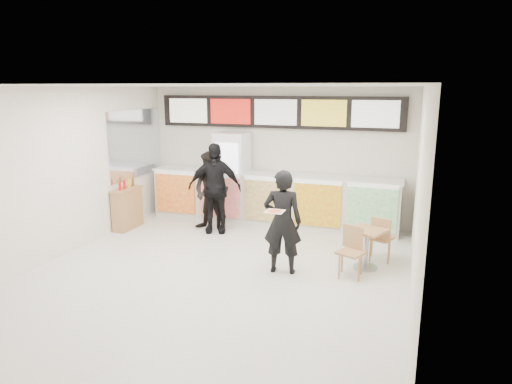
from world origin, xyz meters
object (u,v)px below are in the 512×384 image
at_px(drinks_fridge, 232,177).
at_px(condiment_ledge, 127,208).
at_px(service_counter, 271,199).
at_px(cafe_table, 367,241).
at_px(customer_main, 282,222).
at_px(customer_mid, 215,188).
at_px(customer_left, 212,192).

height_order(drinks_fridge, condiment_ledge, drinks_fridge).
xyz_separation_m(service_counter, cafe_table, (2.27, -1.96, -0.10)).
height_order(drinks_fridge, customer_main, drinks_fridge).
bearing_deg(customer_mid, customer_left, 133.29).
relative_size(customer_main, cafe_table, 1.21).
xyz_separation_m(service_counter, condiment_ledge, (-2.82, -1.35, -0.12)).
bearing_deg(customer_main, service_counter, -77.54).
relative_size(service_counter, customer_main, 3.24).
relative_size(customer_main, customer_left, 1.02).
xyz_separation_m(service_counter, customer_left, (-1.04, -0.88, 0.27)).
relative_size(drinks_fridge, condiment_ledge, 1.90).
xyz_separation_m(drinks_fridge, condiment_ledge, (-1.89, -1.37, -0.55)).
bearing_deg(customer_mid, cafe_table, -32.49).
height_order(customer_mid, condiment_ledge, customer_mid).
distance_m(cafe_table, condiment_ledge, 5.13).
bearing_deg(condiment_ledge, cafe_table, -6.83).
xyz_separation_m(drinks_fridge, customer_mid, (-0.01, -0.96, -0.06)).
relative_size(service_counter, drinks_fridge, 2.78).
relative_size(customer_left, customer_mid, 0.90).
distance_m(customer_main, customer_mid, 2.53).
relative_size(customer_mid, condiment_ledge, 1.79).
distance_m(drinks_fridge, condiment_ledge, 2.39).
bearing_deg(drinks_fridge, cafe_table, -31.69).
xyz_separation_m(customer_main, cafe_table, (1.29, 0.61, -0.39)).
distance_m(drinks_fridge, customer_left, 0.92).
distance_m(drinks_fridge, cafe_table, 3.81).
xyz_separation_m(customer_left, customer_mid, (0.10, -0.06, 0.10)).
bearing_deg(condiment_ledge, customer_mid, 12.38).
bearing_deg(cafe_table, customer_main, -131.21).
relative_size(drinks_fridge, customer_left, 1.19).
relative_size(customer_left, cafe_table, 1.19).
bearing_deg(customer_left, cafe_table, -12.49).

